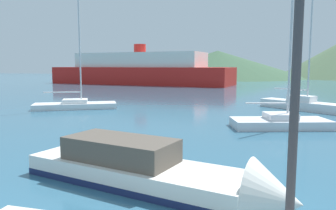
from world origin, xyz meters
name	(u,v)px	position (x,y,z in m)	size (l,w,h in m)	color
streetlamp	(300,1)	(5.91, 0.43, 4.26)	(0.45, 0.45, 4.52)	#38383D
motorboat_near	(159,174)	(2.86, 4.53, 0.40)	(8.32, 3.91, 1.94)	white
sailboat_inner	(280,121)	(6.85, 14.95, 0.35)	(5.69, 3.59, 7.27)	silver
sailboat_middle	(75,104)	(-8.53, 19.34, 0.39)	(6.64, 4.78, 10.45)	white
sailboat_outer	(301,104)	(9.01, 23.38, 0.47)	(6.20, 5.48, 8.85)	white
ferry_distant	(140,70)	(-15.46, 54.21, 2.56)	(35.46, 14.11, 7.40)	red
hill_west	(133,66)	(-32.18, 94.30, 3.24)	(25.16, 25.16, 6.48)	#476B42
hill_central	(218,64)	(-5.11, 91.50, 3.86)	(49.67, 49.67, 7.71)	#38563D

